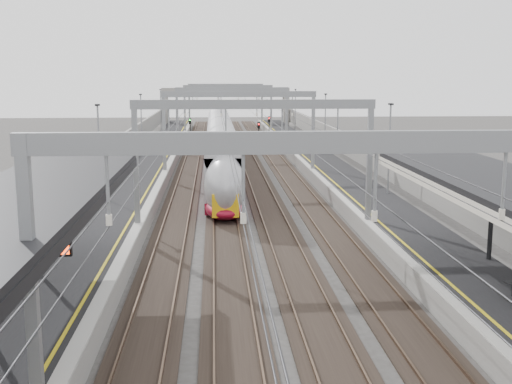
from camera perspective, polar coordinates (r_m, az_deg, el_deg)
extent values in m
cube|color=black|center=(58.01, -9.54, 1.86)|extent=(4.00, 120.00, 1.00)
cube|color=black|center=(58.60, 6.23, 2.02)|extent=(4.00, 120.00, 1.00)
cube|color=black|center=(57.83, -6.07, 1.46)|extent=(2.40, 140.00, 0.08)
cube|color=brown|center=(57.85, -6.78, 1.53)|extent=(0.07, 140.00, 0.14)
cube|color=brown|center=(57.79, -5.36, 1.55)|extent=(0.07, 140.00, 0.14)
cube|color=black|center=(57.79, -3.10, 1.49)|extent=(2.40, 140.00, 0.08)
cube|color=brown|center=(57.77, -3.81, 1.57)|extent=(0.07, 140.00, 0.14)
cube|color=brown|center=(57.78, -2.38, 1.59)|extent=(0.07, 140.00, 0.14)
cube|color=black|center=(57.90, -0.13, 1.52)|extent=(2.40, 140.00, 0.08)
cube|color=brown|center=(57.84, -0.84, 1.60)|extent=(0.07, 140.00, 0.14)
cube|color=brown|center=(57.93, 0.59, 1.62)|extent=(0.07, 140.00, 0.14)
cube|color=black|center=(58.16, 2.83, 1.55)|extent=(2.40, 140.00, 0.08)
cube|color=brown|center=(58.07, 2.12, 1.63)|extent=(0.07, 140.00, 0.14)
cube|color=brown|center=(58.24, 3.53, 1.64)|extent=(0.07, 140.00, 0.14)
cube|color=gray|center=(15.38, -19.42, -7.36)|extent=(0.28, 0.28, 6.60)
cube|color=gray|center=(14.35, 4.86, 4.42)|extent=(13.00, 0.25, 0.50)
cube|color=gray|center=(34.66, -10.64, 2.60)|extent=(0.28, 0.28, 6.60)
cube|color=gray|center=(35.43, 10.06, 2.78)|extent=(0.28, 0.28, 6.60)
cube|color=gray|center=(34.21, -0.18, 7.80)|extent=(13.00, 0.25, 0.50)
cube|color=gray|center=(54.46, -8.18, 5.38)|extent=(0.28, 0.28, 6.60)
cube|color=gray|center=(54.95, 5.10, 5.49)|extent=(0.28, 0.28, 6.60)
cube|color=gray|center=(54.18, -1.52, 8.69)|extent=(13.00, 0.25, 0.50)
cube|color=gray|center=(74.37, -7.02, 6.68)|extent=(0.28, 0.28, 6.60)
cube|color=gray|center=(74.73, 2.74, 6.76)|extent=(0.28, 0.28, 6.60)
cube|color=gray|center=(74.16, -2.15, 9.10)|extent=(13.00, 0.25, 0.50)
cube|color=gray|center=(94.31, -6.35, 7.43)|extent=(0.28, 0.28, 6.60)
cube|color=gray|center=(94.60, 1.36, 7.49)|extent=(0.28, 0.28, 6.60)
cube|color=gray|center=(94.15, -2.51, 9.33)|extent=(13.00, 0.25, 0.50)
cube|color=gray|center=(112.28, -5.95, 7.87)|extent=(0.28, 0.28, 6.60)
cube|color=gray|center=(112.52, 0.53, 7.93)|extent=(0.28, 0.28, 6.60)
cube|color=gray|center=(112.14, -2.72, 9.47)|extent=(13.00, 0.25, 0.50)
cylinder|color=#262628|center=(62.25, -5.99, 7.13)|extent=(0.03, 140.00, 0.03)
cylinder|color=#262628|center=(62.21, -3.20, 7.17)|extent=(0.03, 140.00, 0.03)
cylinder|color=#262628|center=(62.31, -0.42, 7.19)|extent=(0.03, 140.00, 0.03)
cylinder|color=#262628|center=(62.56, 2.34, 7.19)|extent=(0.03, 140.00, 0.03)
cylinder|color=black|center=(27.79, -19.47, -2.40)|extent=(0.20, 0.20, 4.00)
cube|color=black|center=(17.25, -18.67, -4.57)|extent=(1.60, 0.15, 0.55)
cube|color=#FF3005|center=(17.17, -18.74, -4.64)|extent=(1.50, 0.02, 0.42)
cylinder|color=black|center=(29.26, 20.21, -1.84)|extent=(0.20, 0.20, 4.00)
cube|color=gray|center=(112.17, -2.72, 8.88)|extent=(22.00, 2.20, 1.40)
cube|color=gray|center=(112.57, -8.10, 7.22)|extent=(1.00, 2.20, 6.20)
cube|color=gray|center=(112.97, 2.67, 7.32)|extent=(1.00, 2.20, 6.20)
cube|color=gray|center=(58.27, -12.70, 2.88)|extent=(0.30, 120.00, 3.20)
cube|color=gray|center=(59.09, 9.32, 3.09)|extent=(0.30, 120.00, 3.20)
cube|color=maroon|center=(51.03, -3.00, 0.94)|extent=(2.55, 21.75, 0.76)
cube|color=#949498|center=(50.77, -3.02, 2.94)|extent=(2.55, 21.75, 2.84)
cube|color=black|center=(43.60, -2.86, -1.07)|extent=(1.89, 2.27, 0.47)
cube|color=maroon|center=(72.96, -3.26, 3.74)|extent=(2.55, 21.75, 0.76)
cube|color=#949498|center=(72.78, -3.27, 5.14)|extent=(2.55, 21.75, 2.84)
cube|color=black|center=(65.44, -3.19, 2.72)|extent=(1.89, 2.27, 0.47)
ellipsoid|color=#949498|center=(39.87, -2.80, 0.53)|extent=(2.55, 4.92, 3.97)
cube|color=#E0A70B|center=(38.03, -2.73, -1.25)|extent=(1.61, 0.12, 1.42)
cube|color=black|center=(38.19, -2.76, 0.97)|extent=(1.51, 0.55, 0.89)
cylinder|color=black|center=(25.12, 21.84, -8.07)|extent=(0.06, 0.06, 0.46)
cylinder|color=black|center=(84.09, -5.87, 5.19)|extent=(0.12, 0.12, 3.00)
cube|color=black|center=(83.96, -5.89, 6.28)|extent=(0.32, 0.22, 0.75)
sphere|color=#0CE526|center=(83.82, -5.90, 6.37)|extent=(0.16, 0.16, 0.16)
cylinder|color=black|center=(76.56, 0.24, 4.75)|extent=(0.12, 0.12, 3.00)
cube|color=black|center=(76.42, 0.24, 5.95)|extent=(0.32, 0.22, 0.75)
sphere|color=red|center=(76.28, 0.25, 6.05)|extent=(0.16, 0.16, 0.16)
cylinder|color=black|center=(87.73, 1.17, 5.45)|extent=(0.12, 0.12, 3.00)
cube|color=black|center=(87.61, 1.18, 6.49)|extent=(0.32, 0.22, 0.75)
sphere|color=red|center=(87.47, 1.18, 6.58)|extent=(0.16, 0.16, 0.16)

